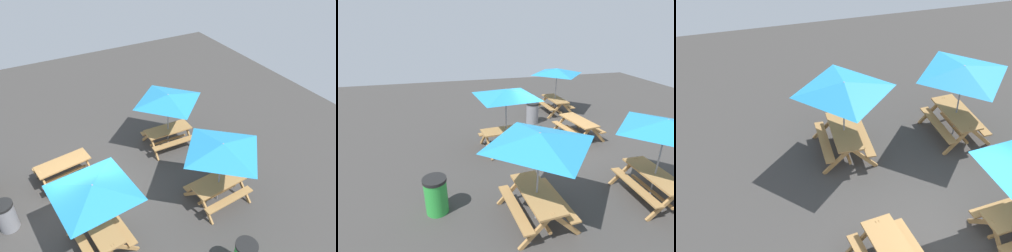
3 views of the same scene
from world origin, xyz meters
The scene contains 6 objects.
ground_plane centered at (0.00, 0.00, 0.00)m, with size 24.78×24.78×0.00m, color #3D3A38.
picnic_table_0 centered at (-0.09, -1.59, 1.99)m, with size 2.81×2.81×2.34m.
picnic_table_1 centered at (-0.34, 1.51, 0.56)m, with size 1.97×1.74×0.81m.
picnic_table_2 centered at (3.77, 1.52, 1.99)m, with size 2.05×2.05×2.34m.
picnic_table_4 centered at (3.77, -1.81, 1.99)m, with size 2.14×2.14×2.34m.
trash_bin_gray centered at (-2.35, 0.25, 0.49)m, with size 0.59×0.59×0.98m.
Camera 1 is at (-1.26, -7.62, 8.13)m, focal length 35.00 mm.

